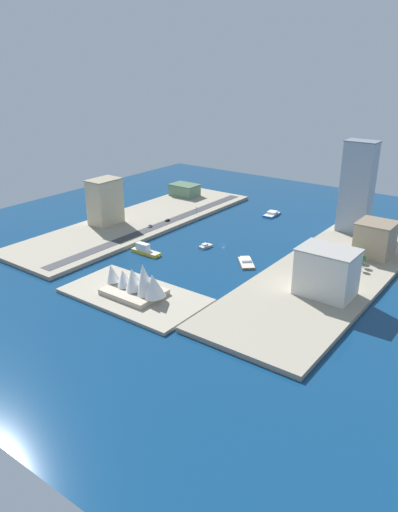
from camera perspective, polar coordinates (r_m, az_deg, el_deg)
name	(u,v)px	position (r m, az deg, el deg)	size (l,w,h in m)	color
ground_plane	(223,245)	(368.34, 2.88, 1.35)	(440.00, 440.00, 0.00)	navy
quay_west	(333,270)	(331.43, 15.37, -1.63)	(70.00, 240.00, 2.79)	#9E937F
quay_east	(139,222)	(419.19, -6.99, 4.02)	(70.00, 240.00, 2.79)	#9E937F
peninsula_point	(134,296)	(289.93, -7.57, -4.60)	(85.33, 46.16, 2.00)	#A89E89
road_strip	(160,225)	(403.90, -4.61, 3.63)	(9.43, 228.00, 0.15)	#38383D
barge_flat_brown	(246,262)	(334.82, 5.53, -0.71)	(19.92, 21.00, 2.98)	brown
yacht_sleek_gray	(206,246)	(361.67, 0.80, 1.17)	(6.56, 11.97, 3.25)	#999EA3
ferry_yellow_fast	(145,250)	(352.28, -6.33, 0.69)	(25.13, 6.97, 7.28)	yellow
catamaran_blue	(272,214)	(442.01, 8.53, 4.88)	(9.82, 20.17, 3.55)	blue
hotel_broad_white	(327,272)	(288.90, 14.70, -1.80)	(32.90, 24.20, 28.01)	silver
tower_tall_glass	(357,187)	(397.89, 18.00, 7.65)	(23.95, 16.02, 70.95)	#8C9EB2
apartment_midrise_tan	(375,239)	(357.93, 19.89, 1.91)	(24.39, 24.82, 23.98)	tan
terminal_long_green	(185,190)	(490.96, -1.70, 7.73)	(27.53, 19.70, 11.50)	slate
office_block_beige	(105,202)	(409.16, -10.93, 6.27)	(18.50, 26.44, 37.35)	#C6B793
suv_black	(168,220)	(413.23, -3.70, 4.21)	(1.94, 4.78, 1.54)	black
sedan_silver	(150,226)	(399.34, -5.75, 3.50)	(2.07, 4.32, 1.62)	black
traffic_light_waterfront	(196,209)	(430.63, -0.32, 5.48)	(0.36, 0.36, 6.50)	black
opera_landmark	(137,283)	(284.10, -7.23, -3.14)	(45.87, 25.39, 21.83)	#BCAD93
park_tree_cluster	(359,256)	(340.56, 18.21, 0.05)	(11.62, 18.50, 9.21)	brown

